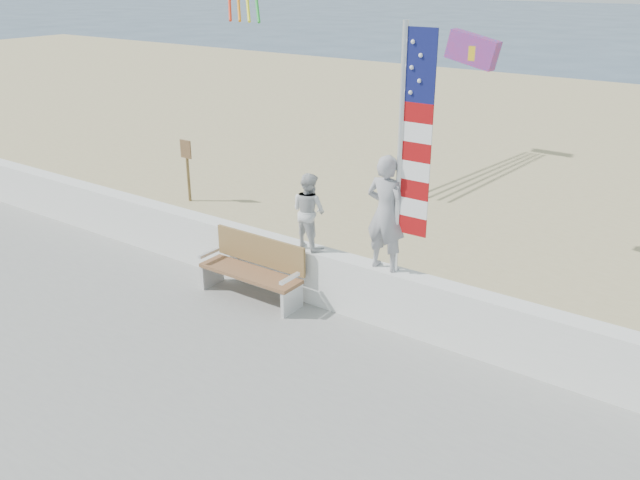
# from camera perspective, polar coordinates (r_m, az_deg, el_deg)

# --- Properties ---
(ground) EXTENTS (220.00, 220.00, 0.00)m
(ground) POSITION_cam_1_polar(r_m,az_deg,el_deg) (9.77, -7.21, -10.37)
(ground) COLOR #334A66
(ground) RESTS_ON ground
(sand) EXTENTS (90.00, 40.00, 0.08)m
(sand) POSITION_cam_1_polar(r_m,az_deg,el_deg) (16.84, 13.79, 3.50)
(sand) COLOR tan
(sand) RESTS_ON ground
(seawall) EXTENTS (30.00, 0.35, 0.90)m
(seawall) POSITION_cam_1_polar(r_m,az_deg,el_deg) (10.82, -0.25, -2.98)
(seawall) COLOR white
(seawall) RESTS_ON boardwalk
(adult) EXTENTS (0.63, 0.42, 1.72)m
(adult) POSITION_cam_1_polar(r_m,az_deg,el_deg) (9.72, 5.59, 2.27)
(adult) COLOR #99999E
(adult) RESTS_ON seawall
(child) EXTENTS (0.66, 0.55, 1.22)m
(child) POSITION_cam_1_polar(r_m,az_deg,el_deg) (10.51, -0.95, 2.46)
(child) COLOR silver
(child) RESTS_ON seawall
(bench) EXTENTS (1.80, 0.57, 1.00)m
(bench) POSITION_cam_1_polar(r_m,az_deg,el_deg) (11.01, -5.61, -2.31)
(bench) COLOR #8C5F3D
(bench) RESTS_ON boardwalk
(flag) EXTENTS (0.50, 0.08, 3.50)m
(flag) POSITION_cam_1_polar(r_m,az_deg,el_deg) (9.27, 7.49, 8.04)
(flag) COLOR silver
(flag) RESTS_ON seawall
(parafoil_kite) EXTENTS (0.98, 0.29, 0.66)m
(parafoil_kite) POSITION_cam_1_polar(r_m,az_deg,el_deg) (12.36, 12.84, 15.32)
(parafoil_kite) COLOR red
(parafoil_kite) RESTS_ON ground
(sign) EXTENTS (0.32, 0.07, 1.46)m
(sign) POSITION_cam_1_polar(r_m,az_deg,el_deg) (16.03, -11.12, 6.19)
(sign) COLOR brown
(sign) RESTS_ON sand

